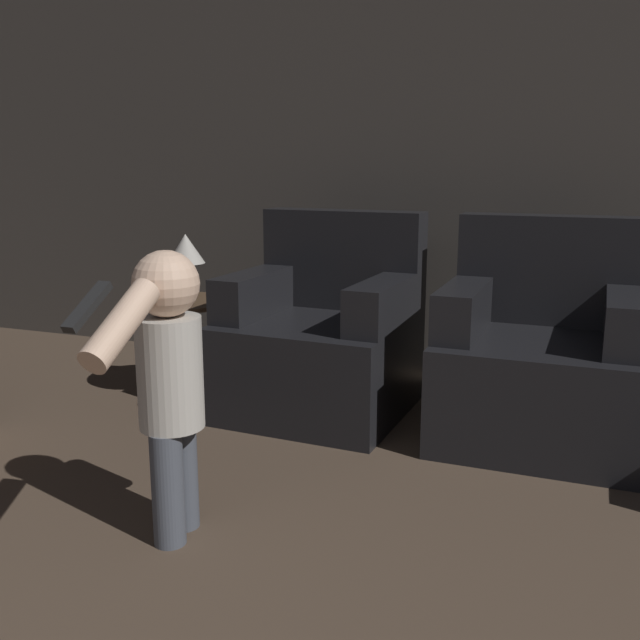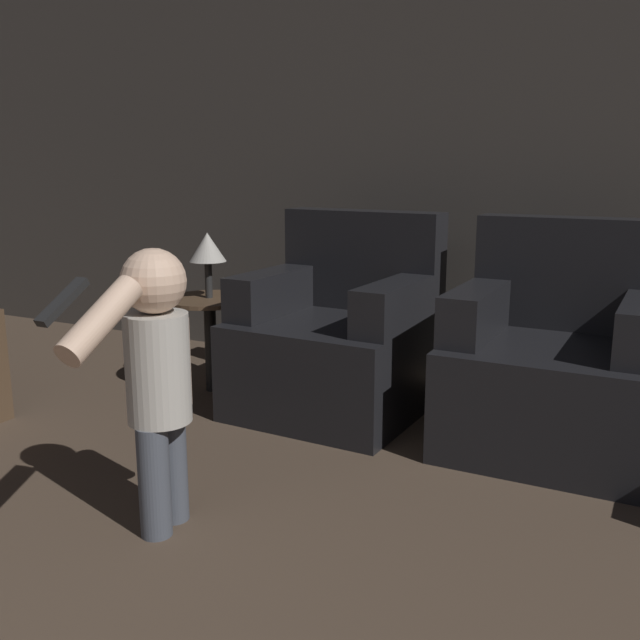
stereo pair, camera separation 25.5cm
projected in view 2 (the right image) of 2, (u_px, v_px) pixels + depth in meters
The scene contains 6 objects.
wall_back at pixel (446, 128), 3.64m from camera, with size 8.40×0.05×2.60m.
armchair_left at pixel (338, 340), 3.28m from camera, with size 0.82×0.81×0.90m.
armchair_right at pixel (555, 367), 2.86m from camera, with size 0.79×0.78×0.90m.
person_toddler at pixel (156, 369), 2.14m from camera, with size 0.19×0.60×0.88m.
side_table at pixel (210, 313), 3.52m from camera, with size 0.45×0.45×0.48m.
lamp at pixel (208, 249), 3.45m from camera, with size 0.18×0.18×0.32m.
Camera 2 is at (1.12, 0.85, 1.13)m, focal length 40.00 mm.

